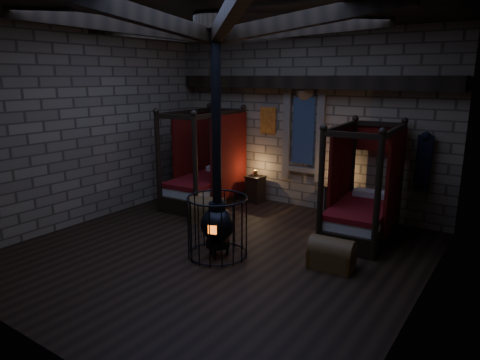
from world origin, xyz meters
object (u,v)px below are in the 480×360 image
Objects in this scene: bed_left at (206,181)px; stove at (218,222)px; trunk_right at (332,254)px; bed_right at (362,209)px; trunk_left at (207,210)px.

bed_left is 0.58× the size of stove.
bed_left is 3.02× the size of trunk_right.
bed_left is 4.57m from trunk_right.
trunk_right is at bearing -91.07° from bed_right.
bed_right is 1.81m from trunk_right.
stove reaches higher than bed_left.
trunk_right is at bearing 0.73° from stove.
trunk_right is (0.10, -1.78, -0.31)m from bed_right.
stove reaches higher than trunk_left.
stove is at bearing -164.33° from trunk_right.
stove is (-1.80, -2.48, 0.10)m from bed_right.
bed_left is 4.09m from bed_right.
stove is (2.29, -2.50, 0.07)m from bed_left.
bed_left is 1.49m from trunk_left.
stove is (-1.90, -0.70, 0.41)m from trunk_right.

